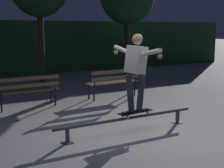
# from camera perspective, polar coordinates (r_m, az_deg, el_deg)

# --- Properties ---
(ground_plane) EXTENTS (90.00, 90.00, 0.00)m
(ground_plane) POSITION_cam_1_polar(r_m,az_deg,el_deg) (6.60, 2.88, -8.43)
(ground_plane) COLOR gray
(hedge_backdrop) EXTENTS (24.00, 1.20, 2.40)m
(hedge_backdrop) POSITION_cam_1_polar(r_m,az_deg,el_deg) (15.25, -16.85, 6.14)
(hedge_backdrop) COLOR #234C28
(hedge_backdrop) RESTS_ON ground
(grind_rail) EXTENTS (3.16, 0.18, 0.31)m
(grind_rail) POSITION_cam_1_polar(r_m,az_deg,el_deg) (6.55, 2.80, -6.33)
(grind_rail) COLOR #47474C
(grind_rail) RESTS_ON ground
(skateboard) EXTENTS (0.80, 0.29, 0.09)m
(skateboard) POSITION_cam_1_polar(r_m,az_deg,el_deg) (6.60, 4.12, -4.95)
(skateboard) COLOR black
(skateboard) RESTS_ON grind_rail
(skateboarder) EXTENTS (0.63, 1.40, 1.56)m
(skateboarder) POSITION_cam_1_polar(r_m,az_deg,el_deg) (6.43, 4.24, 3.14)
(skateboarder) COLOR black
(skateboarder) RESTS_ON skateboard
(park_bench_leftmost) EXTENTS (1.61, 0.46, 0.88)m
(park_bench_leftmost) POSITION_cam_1_polar(r_m,az_deg,el_deg) (8.65, -14.53, -0.68)
(park_bench_leftmost) COLOR black
(park_bench_leftmost) RESTS_ON ground
(park_bench_left_center) EXTENTS (1.61, 0.46, 0.88)m
(park_bench_left_center) POSITION_cam_1_polar(r_m,az_deg,el_deg) (9.61, 0.28, 0.67)
(park_bench_left_center) COLOR black
(park_bench_left_center) RESTS_ON ground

